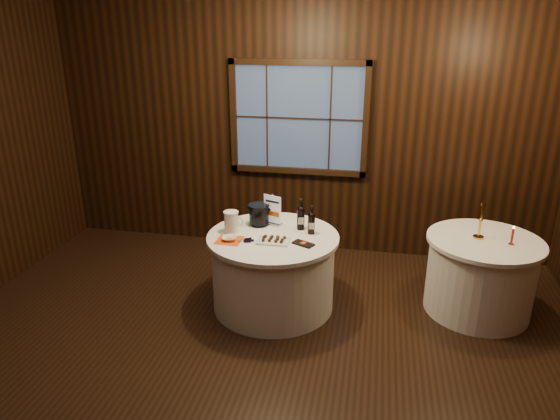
% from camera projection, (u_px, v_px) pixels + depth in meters
% --- Properties ---
extents(ground, '(6.00, 6.00, 0.00)m').
position_uv_depth(ground, '(249.00, 366.00, 4.16)').
color(ground, black).
rests_on(ground, ground).
extents(back_wall, '(6.00, 0.10, 3.00)m').
position_uv_depth(back_wall, '(299.00, 127.00, 5.91)').
color(back_wall, black).
rests_on(back_wall, ground).
extents(main_table, '(1.28, 1.28, 0.77)m').
position_uv_depth(main_table, '(273.00, 271.00, 4.95)').
color(main_table, white).
rests_on(main_table, ground).
extents(side_table, '(1.08, 1.08, 0.77)m').
position_uv_depth(side_table, '(480.00, 275.00, 4.86)').
color(side_table, white).
rests_on(side_table, ground).
extents(sign_stand, '(0.19, 0.15, 0.32)m').
position_uv_depth(sign_stand, '(273.00, 214.00, 5.03)').
color(sign_stand, '#B8B8C0').
rests_on(sign_stand, main_table).
extents(port_bottle_left, '(0.08, 0.08, 0.32)m').
position_uv_depth(port_bottle_left, '(301.00, 216.00, 4.91)').
color(port_bottle_left, black).
rests_on(port_bottle_left, main_table).
extents(port_bottle_right, '(0.07, 0.07, 0.29)m').
position_uv_depth(port_bottle_right, '(311.00, 222.00, 4.81)').
color(port_bottle_right, black).
rests_on(port_bottle_right, main_table).
extents(ice_bucket, '(0.21, 0.21, 0.22)m').
position_uv_depth(ice_bucket, '(259.00, 214.00, 5.02)').
color(ice_bucket, black).
rests_on(ice_bucket, main_table).
extents(chocolate_plate, '(0.30, 0.20, 0.04)m').
position_uv_depth(chocolate_plate, '(273.00, 240.00, 4.66)').
color(chocolate_plate, white).
rests_on(chocolate_plate, main_table).
extents(chocolate_box, '(0.22, 0.18, 0.02)m').
position_uv_depth(chocolate_box, '(303.00, 244.00, 4.61)').
color(chocolate_box, black).
rests_on(chocolate_box, main_table).
extents(grape_bunch, '(0.16, 0.09, 0.04)m').
position_uv_depth(grape_bunch, '(248.00, 240.00, 4.65)').
color(grape_bunch, black).
rests_on(grape_bunch, main_table).
extents(glass_pitcher, '(0.20, 0.15, 0.21)m').
position_uv_depth(glass_pitcher, '(231.00, 222.00, 4.86)').
color(glass_pitcher, white).
rests_on(glass_pitcher, main_table).
extents(orange_napkin, '(0.24, 0.24, 0.00)m').
position_uv_depth(orange_napkin, '(229.00, 240.00, 4.70)').
color(orange_napkin, '#DB4B12').
rests_on(orange_napkin, main_table).
extents(cracker_bowl, '(0.16, 0.16, 0.03)m').
position_uv_depth(cracker_bowl, '(229.00, 238.00, 4.69)').
color(cracker_bowl, white).
rests_on(cracker_bowl, orange_napkin).
extents(brass_candlestick, '(0.10, 0.10, 0.36)m').
position_uv_depth(brass_candlestick, '(480.00, 225.00, 4.71)').
color(brass_candlestick, gold).
rests_on(brass_candlestick, side_table).
extents(red_candle, '(0.05, 0.05, 0.19)m').
position_uv_depth(red_candle, '(512.00, 238.00, 4.58)').
color(red_candle, gold).
rests_on(red_candle, side_table).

